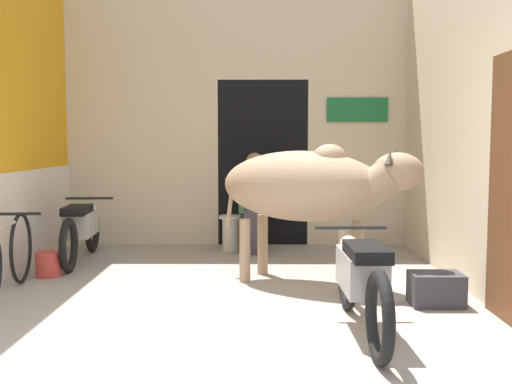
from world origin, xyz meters
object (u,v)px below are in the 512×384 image
at_px(cow, 309,187).
at_px(bicycle, 6,256).
at_px(shopkeeper_seated, 255,200).
at_px(bucket, 48,264).
at_px(crate, 436,289).
at_px(motorcycle_near, 361,278).
at_px(motorcycle_far, 81,228).
at_px(plastic_stool, 231,232).

distance_m(cow, bicycle, 2.90).
relative_size(shopkeeper_seated, bucket, 4.87).
distance_m(bicycle, crate, 3.85).
relative_size(shopkeeper_seated, crate, 2.88).
bearing_deg(cow, shopkeeper_seated, 108.10).
xyz_separation_m(motorcycle_near, bucket, (-2.96, 1.82, -0.28)).
xyz_separation_m(cow, motorcycle_far, (-2.57, 1.09, -0.57)).
relative_size(motorcycle_far, plastic_stool, 3.97).
bearing_deg(bucket, shopkeeper_seated, 32.46).
bearing_deg(bucket, motorcycle_near, -31.54).
relative_size(motorcycle_near, shopkeeper_seated, 1.46).
xyz_separation_m(bicycle, plastic_stool, (1.93, 2.29, -0.12)).
bearing_deg(motorcycle_near, bucket, 148.46).
xyz_separation_m(bicycle, shopkeeper_seated, (2.25, 2.14, 0.31)).
bearing_deg(motorcycle_near, shopkeeper_seated, 104.39).
distance_m(motorcycle_near, motorcycle_far, 3.85).
relative_size(shopkeeper_seated, plastic_stool, 2.80).
height_order(bicycle, shopkeeper_seated, shopkeeper_seated).
bearing_deg(crate, shopkeeper_seated, 123.21).
xyz_separation_m(shopkeeper_seated, bucket, (-2.14, -1.36, -0.54)).
bearing_deg(bicycle, crate, -4.27).
distance_m(motorcycle_far, shopkeeper_seated, 2.12).
distance_m(plastic_stool, bucket, 2.38).
relative_size(cow, motorcycle_far, 1.14).
xyz_separation_m(cow, bicycle, (-2.79, -0.47, -0.61)).
bearing_deg(crate, bucket, 164.11).
bearing_deg(cow, bucket, 173.52).
bearing_deg(plastic_stool, crate, -53.62).
distance_m(motorcycle_far, plastic_stool, 1.87).
xyz_separation_m(motorcycle_near, shopkeeper_seated, (-0.82, 3.18, 0.26)).
relative_size(cow, crate, 4.64).
relative_size(bicycle, plastic_stool, 3.73).
bearing_deg(plastic_stool, bicycle, -130.12).
xyz_separation_m(motorcycle_far, bicycle, (-0.22, -1.56, -0.04)).
xyz_separation_m(plastic_stool, bucket, (-1.83, -1.52, -0.11)).
xyz_separation_m(cow, bucket, (-2.69, 0.31, -0.84)).
xyz_separation_m(motorcycle_near, plastic_stool, (-1.13, 3.33, -0.17)).
relative_size(motorcycle_far, crate, 4.08).
relative_size(motorcycle_near, crate, 4.20).
bearing_deg(plastic_stool, motorcycle_near, -71.29).
bearing_deg(plastic_stool, motorcycle_far, -156.87).
distance_m(cow, bucket, 2.83).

